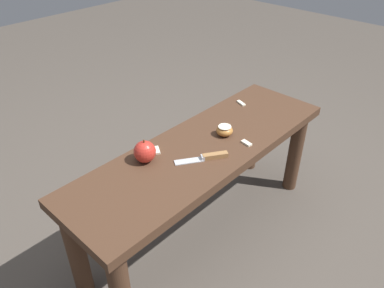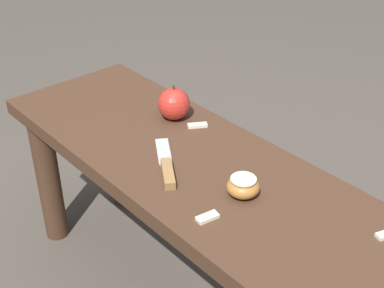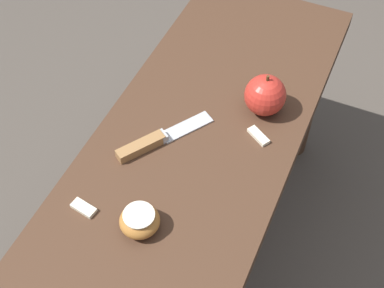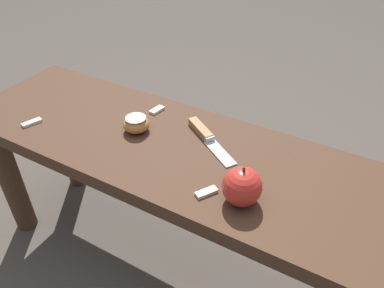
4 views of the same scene
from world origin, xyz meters
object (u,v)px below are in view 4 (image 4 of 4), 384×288
(wooden_bench, at_px, (174,174))
(apple_cut, at_px, (136,124))
(knife, at_px, (205,135))
(apple_whole, at_px, (242,187))

(wooden_bench, bearing_deg, apple_cut, -4.15)
(knife, distance_m, apple_whole, 0.25)
(apple_whole, xyz_separation_m, apple_cut, (0.36, -0.11, -0.02))
(apple_whole, bearing_deg, knife, -43.80)
(knife, xyz_separation_m, apple_whole, (-0.18, 0.17, 0.04))
(knife, relative_size, apple_cut, 2.69)
(wooden_bench, distance_m, apple_whole, 0.29)
(apple_cut, bearing_deg, apple_whole, 163.41)
(apple_cut, bearing_deg, wooden_bench, 175.85)
(knife, distance_m, apple_cut, 0.19)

